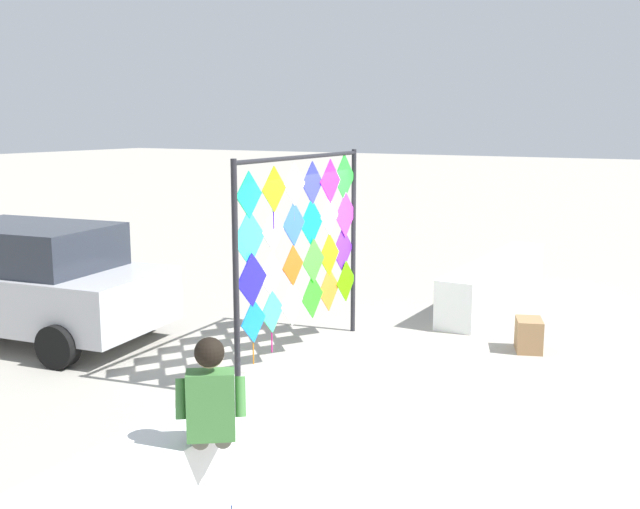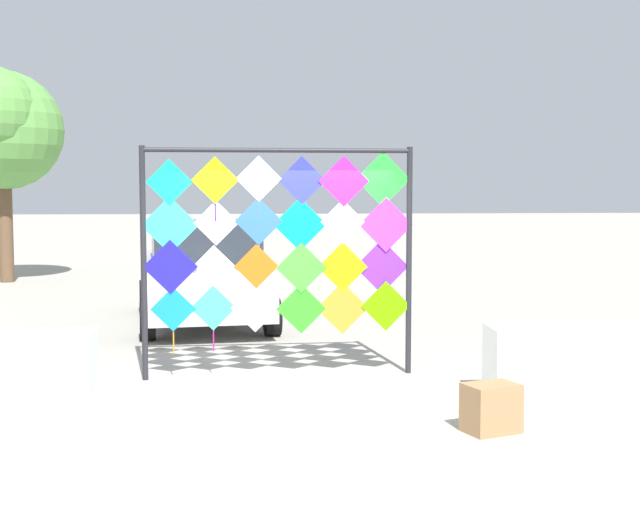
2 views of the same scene
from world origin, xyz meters
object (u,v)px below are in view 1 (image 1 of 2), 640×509
at_px(seated_vendor, 212,415).
at_px(parked_car, 22,281).
at_px(cardboard_box_large, 529,335).
at_px(kite_display_rack, 304,238).

bearing_deg(seated_vendor, parked_car, 63.14).
bearing_deg(cardboard_box_large, parked_car, 114.51).
height_order(seated_vendor, cardboard_box_large, seated_vendor).
xyz_separation_m(parked_car, cardboard_box_large, (3.06, -6.72, -0.64)).
bearing_deg(seated_vendor, kite_display_rack, 21.79).
bearing_deg(cardboard_box_large, kite_display_rack, 126.43).
bearing_deg(parked_car, seated_vendor, -116.86).
distance_m(seated_vendor, parked_car, 6.52).
xyz_separation_m(seated_vendor, cardboard_box_large, (6.01, -0.90, -0.75)).
xyz_separation_m(seated_vendor, parked_car, (2.95, 5.82, -0.11)).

